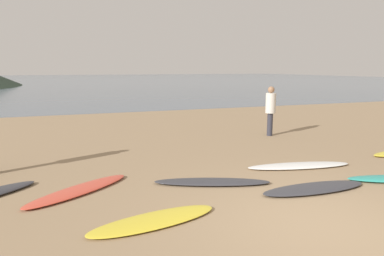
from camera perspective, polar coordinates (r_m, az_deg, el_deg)
name	(u,v)px	position (r m, az deg, el deg)	size (l,w,h in m)	color
ground_plane	(154,126)	(14.31, -6.16, 0.37)	(120.00, 120.00, 0.20)	#997C5B
ocean_water	(83,80)	(67.77, -17.34, 7.48)	(140.00, 100.00, 0.01)	slate
surfboard_2	(79,190)	(6.77, -17.95, -9.59)	(2.19, 0.51, 0.08)	#D84C38
surfboard_3	(154,220)	(5.31, -6.20, -14.73)	(2.00, 0.59, 0.07)	yellow
surfboard_4	(212,182)	(6.88, 3.30, -8.76)	(2.25, 0.46, 0.09)	#333338
surfboard_5	(314,188)	(6.91, 19.33, -9.23)	(2.13, 0.56, 0.08)	#333338
surfboard_6	(299,166)	(8.33, 17.05, -5.88)	(2.42, 0.51, 0.08)	white
person_1	(271,107)	(11.79, 12.69, 3.38)	(0.33, 0.33, 1.63)	#2D2D38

